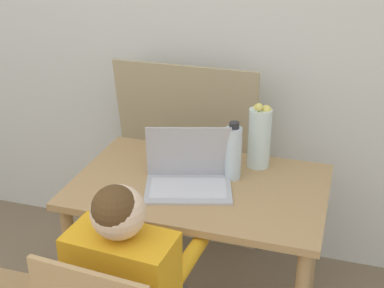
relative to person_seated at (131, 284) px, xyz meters
name	(u,v)px	position (x,y,z in m)	size (l,w,h in m)	color
wall_back	(196,19)	(-0.15, 1.25, 0.61)	(6.40, 0.05, 2.50)	silver
dining_table	(199,207)	(0.07, 0.55, -0.01)	(1.02, 0.66, 0.74)	tan
person_seated	(131,284)	(0.00, 0.00, 0.00)	(0.37, 0.44, 1.04)	orange
laptop	(188,173)	(0.04, 0.52, 0.15)	(0.39, 0.32, 0.24)	#B2B2B7
flower_vase	(259,136)	(0.27, 0.78, 0.24)	(0.10, 0.10, 0.29)	silver
water_bottle	(233,152)	(0.19, 0.64, 0.21)	(0.07, 0.07, 0.25)	silver
cardboard_panel	(189,161)	(-0.15, 1.12, -0.11)	(0.73, 0.17, 1.08)	tan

